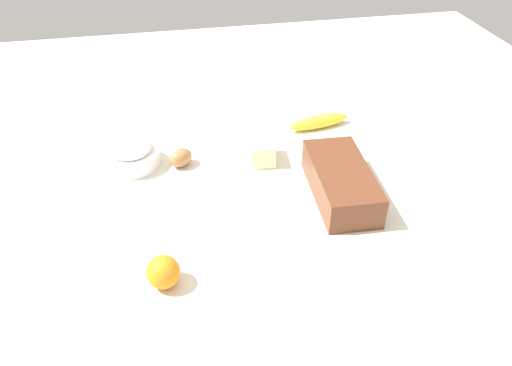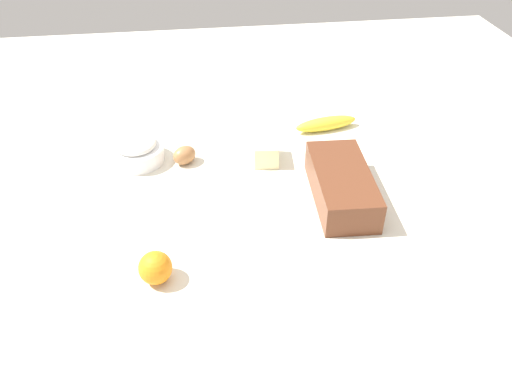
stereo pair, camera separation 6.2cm
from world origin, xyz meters
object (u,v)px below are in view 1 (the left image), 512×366
object	(u,v)px
loaf_pan	(341,181)
egg_near_butter	(181,158)
butter_block	(262,151)
flour_bowl	(131,154)
orange_fruit	(163,272)
banana	(319,122)

from	to	relation	value
loaf_pan	egg_near_butter	bearing A→B (deg)	-116.18
butter_block	loaf_pan	bearing A→B (deg)	39.69
loaf_pan	flour_bowl	size ratio (longest dim) A/B	1.97
flour_bowl	orange_fruit	bearing A→B (deg)	7.74
orange_fruit	butter_block	bearing A→B (deg)	144.65
flour_bowl	butter_block	world-z (taller)	flour_bowl
butter_block	orange_fruit	bearing A→B (deg)	-35.35
banana	orange_fruit	size ratio (longest dim) A/B	2.79
banana	egg_near_butter	distance (m)	0.44
banana	egg_near_butter	bearing A→B (deg)	-73.97
banana	flour_bowl	bearing A→B (deg)	-80.34
loaf_pan	butter_block	bearing A→B (deg)	-137.58
loaf_pan	banana	distance (m)	0.33
flour_bowl	butter_block	distance (m)	0.35
loaf_pan	egg_near_butter	size ratio (longest dim) A/B	4.38
egg_near_butter	butter_block	bearing A→B (deg)	85.32
banana	loaf_pan	bearing A→B (deg)	-7.91
loaf_pan	flour_bowl	world-z (taller)	loaf_pan
flour_bowl	egg_near_butter	xyz separation A→B (m)	(0.03, 0.13, -0.01)
orange_fruit	banana	bearing A→B (deg)	137.93
butter_block	egg_near_butter	xyz separation A→B (m)	(-0.02, -0.22, -0.01)
loaf_pan	flour_bowl	distance (m)	0.55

